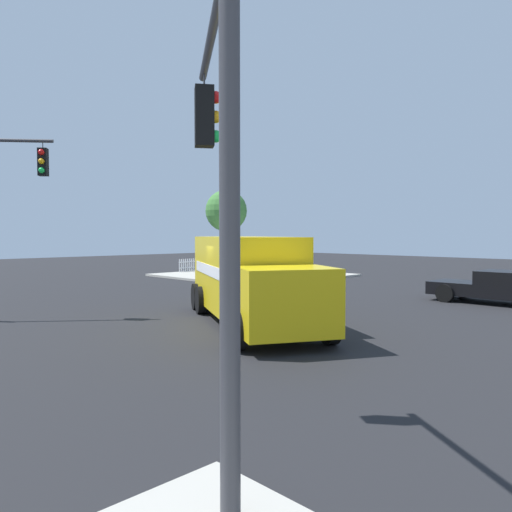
# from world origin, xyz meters

# --- Properties ---
(ground_plane) EXTENTS (100.00, 100.00, 0.00)m
(ground_plane) POSITION_xyz_m (0.00, 0.00, 0.00)
(ground_plane) COLOR black
(sidewalk_corner_near) EXTENTS (10.63, 10.63, 0.14)m
(sidewalk_corner_near) POSITION_xyz_m (-12.58, -12.58, 0.07)
(sidewalk_corner_near) COLOR #B2ADA0
(sidewalk_corner_near) RESTS_ON ground
(delivery_truck) EXTENTS (6.32, 8.58, 2.80)m
(delivery_truck) POSITION_xyz_m (0.11, 0.34, 1.47)
(delivery_truck) COLOR yellow
(delivery_truck) RESTS_ON ground
(traffic_light_secondary) EXTENTS (2.24, 3.18, 5.60)m
(traffic_light_secondary) POSITION_xyz_m (7.23, 7.27, 3.81)
(traffic_light_secondary) COLOR #38383D
(traffic_light_secondary) RESTS_ON sidewalk_corner_far
(pickup_black) EXTENTS (2.34, 5.24, 1.38)m
(pickup_black) POSITION_xyz_m (-10.30, 4.33, 0.73)
(pickup_black) COLOR black
(pickup_black) RESTS_ON ground
(pedestrian_near_corner) EXTENTS (0.53, 0.26, 1.67)m
(pedestrian_near_corner) POSITION_xyz_m (-10.30, -13.77, 1.09)
(pedestrian_near_corner) COLOR #4C4C51
(pedestrian_near_corner) RESTS_ON sidewalk_corner_near
(picket_fence_run) EXTENTS (5.32, 0.05, 0.95)m
(picket_fence_run) POSITION_xyz_m (-12.58, -17.65, 0.62)
(picket_fence_run) COLOR silver
(picket_fence_run) RESTS_ON sidewalk_corner_near
(shade_tree_near) EXTENTS (3.20, 3.20, 6.17)m
(shade_tree_near) POSITION_xyz_m (-13.70, -16.72, 4.68)
(shade_tree_near) COLOR brown
(shade_tree_near) RESTS_ON sidewalk_corner_near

